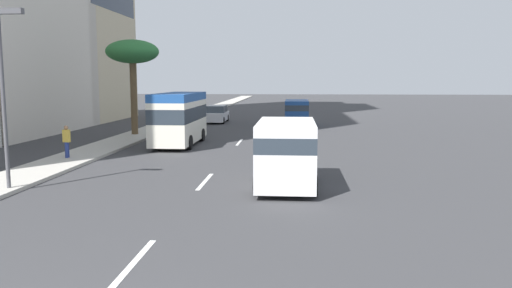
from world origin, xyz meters
The scene contains 12 objects.
ground_plane centered at (31.50, 0.00, 0.00)m, with size 198.00×198.00×0.00m, color #38383A.
sidewalk_right centered at (31.50, 7.62, 0.07)m, with size 162.00×2.55×0.15m, color #B2ADA3.
lane_stripe_near centered at (5.05, 0.00, 0.01)m, with size 3.20×0.16×0.01m, color silver.
lane_stripe_mid centered at (14.03, 0.00, 0.01)m, with size 3.20×0.16×0.01m, color silver.
lane_stripe_far centered at (26.56, 0.00, 0.01)m, with size 3.20×0.16×0.01m, color silver.
van_lead centered at (13.25, -3.23, 1.42)m, with size 4.68×2.23×2.48m.
car_second centered at (41.33, 3.76, 0.75)m, with size 4.78×1.85×1.58m.
van_third centered at (38.58, -3.73, 1.27)m, with size 4.80×2.13×2.22m.
minibus_fourth centered at (24.94, 3.54, 1.75)m, with size 6.84×2.31×3.21m.
pedestrian_near_lamp centered at (18.63, 7.78, 1.03)m, with size 0.30×0.33×1.61m.
palm_tree centered at (29.49, 7.84, 5.81)m, with size 3.68×3.68×6.64m.
street_lamp centered at (11.69, 6.63, 4.12)m, with size 0.24×0.97×6.37m.
Camera 1 is at (-5.28, -3.51, 4.04)m, focal length 35.10 mm.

